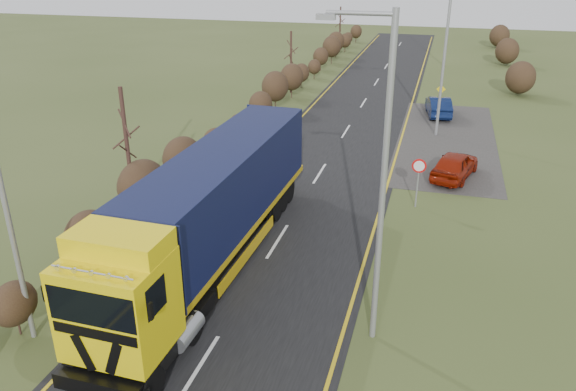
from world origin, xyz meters
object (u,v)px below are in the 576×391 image
at_px(lorry, 212,205).
at_px(streetlight_near, 379,174).
at_px(car_blue_sedan, 438,106).
at_px(speed_sign, 418,174).
at_px(car_red_hatchback, 455,165).

distance_m(lorry, streetlight_near, 7.42).
bearing_deg(car_blue_sedan, speed_sign, 79.67).
relative_size(car_red_hatchback, car_blue_sedan, 0.98).
height_order(car_blue_sedan, speed_sign, speed_sign).
height_order(lorry, speed_sign, lorry).
relative_size(lorry, car_red_hatchback, 3.77).
bearing_deg(streetlight_near, lorry, 156.16).
bearing_deg(lorry, car_red_hatchback, 54.87).
bearing_deg(car_blue_sedan, streetlight_near, 78.67).
height_order(streetlight_near, speed_sign, streetlight_near).
distance_m(lorry, speed_sign, 10.23).
height_order(car_blue_sedan, streetlight_near, streetlight_near).
distance_m(car_red_hatchback, streetlight_near, 15.41).
xyz_separation_m(car_blue_sedan, speed_sign, (-0.51, -16.70, 0.97)).
relative_size(car_red_hatchback, speed_sign, 1.75).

